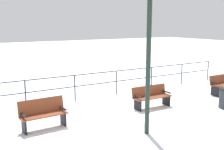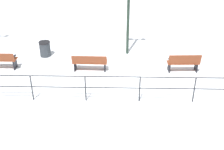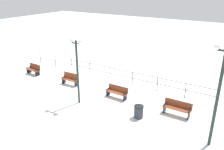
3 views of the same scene
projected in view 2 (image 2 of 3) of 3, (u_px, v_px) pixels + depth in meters
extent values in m
plane|color=white|center=(136.00, 71.00, 13.55)|extent=(80.00, 80.00, 0.00)
cube|color=brown|center=(183.00, 62.00, 13.32)|extent=(0.50, 1.47, 0.04)
cube|color=brown|center=(185.00, 60.00, 13.01)|extent=(0.18, 1.46, 0.47)
cube|color=black|center=(196.00, 67.00, 13.44)|extent=(0.40, 0.07, 0.44)
cube|color=black|center=(169.00, 67.00, 13.42)|extent=(0.40, 0.07, 0.44)
cube|color=black|center=(197.00, 60.00, 13.29)|extent=(0.40, 0.09, 0.04)
cube|color=black|center=(170.00, 60.00, 13.27)|extent=(0.40, 0.09, 0.04)
cube|color=brown|center=(90.00, 62.00, 13.43)|extent=(0.51, 1.60, 0.04)
cube|color=brown|center=(89.00, 60.00, 13.11)|extent=(0.13, 1.59, 0.39)
cube|color=black|center=(105.00, 66.00, 13.50)|extent=(0.43, 0.06, 0.42)
cube|color=black|center=(75.00, 66.00, 13.56)|extent=(0.43, 0.06, 0.42)
cube|color=black|center=(105.00, 59.00, 13.36)|extent=(0.43, 0.08, 0.04)
cube|color=black|center=(75.00, 59.00, 13.42)|extent=(0.43, 0.08, 0.04)
cube|color=black|center=(15.00, 64.00, 13.67)|extent=(0.43, 0.05, 0.47)
cube|color=black|center=(14.00, 57.00, 13.51)|extent=(0.43, 0.07, 0.04)
cylinder|color=#1E2D23|center=(128.00, 14.00, 14.26)|extent=(0.14, 0.14, 4.19)
cylinder|color=#26282D|center=(194.00, 90.00, 11.05)|extent=(0.05, 0.05, 1.07)
cylinder|color=#26282D|center=(140.00, 89.00, 11.10)|extent=(0.05, 0.05, 1.07)
cylinder|color=#26282D|center=(86.00, 89.00, 11.14)|extent=(0.05, 0.05, 1.07)
cylinder|color=#26282D|center=(32.00, 88.00, 11.19)|extent=(0.05, 0.05, 1.07)
cylinder|color=#26282D|center=(140.00, 77.00, 10.84)|extent=(0.04, 16.51, 0.04)
cylinder|color=#26282D|center=(140.00, 88.00, 11.07)|extent=(0.04, 16.51, 0.04)
cylinder|color=#2D3338|center=(45.00, 49.00, 14.82)|extent=(0.55, 0.55, 0.72)
cylinder|color=black|center=(44.00, 42.00, 14.64)|extent=(0.57, 0.57, 0.06)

